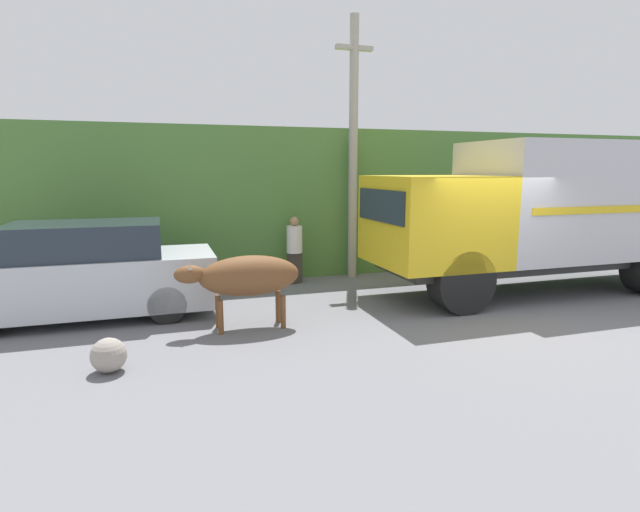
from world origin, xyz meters
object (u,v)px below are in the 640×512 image
at_px(brown_cow, 247,276).
at_px(pedestrian_on_hill, 294,248).
at_px(parked_suv, 83,273).
at_px(roadside_rock, 109,355).
at_px(cargo_truck, 551,209).
at_px(utility_pole, 353,146).

height_order(brown_cow, pedestrian_on_hill, pedestrian_on_hill).
height_order(parked_suv, roadside_rock, parked_suv).
relative_size(cargo_truck, pedestrian_on_hill, 4.80).
distance_m(cargo_truck, pedestrian_on_hill, 5.68).
bearing_deg(parked_suv, cargo_truck, -5.60).
bearing_deg(parked_suv, pedestrian_on_hill, 19.57).
bearing_deg(roadside_rock, utility_pole, 41.20).
bearing_deg(utility_pole, pedestrian_on_hill, -170.33).
distance_m(pedestrian_on_hill, roadside_rock, 5.72).
bearing_deg(pedestrian_on_hill, parked_suv, 0.40).
xyz_separation_m(pedestrian_on_hill, utility_pole, (1.55, 0.26, 2.35)).
xyz_separation_m(pedestrian_on_hill, roadside_rock, (-3.69, -4.32, -0.62)).
height_order(brown_cow, parked_suv, parked_suv).
relative_size(parked_suv, pedestrian_on_hill, 2.93).
distance_m(cargo_truck, parked_suv, 9.45).
xyz_separation_m(parked_suv, utility_pole, (5.86, 1.81, 2.38)).
xyz_separation_m(brown_cow, parked_suv, (-2.68, 1.48, -0.06)).
bearing_deg(utility_pole, roadside_rock, -138.80).
height_order(brown_cow, utility_pole, utility_pole).
bearing_deg(brown_cow, roadside_rock, -133.99).
relative_size(brown_cow, utility_pole, 0.33).
xyz_separation_m(brown_cow, pedestrian_on_hill, (1.63, 3.03, -0.04)).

